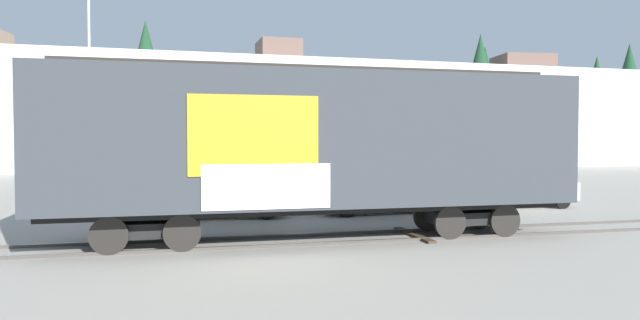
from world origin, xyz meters
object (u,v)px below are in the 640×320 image
Objects in this scene: flagpole at (86,68)px; parked_car_tan at (220,193)px; freight_car at (318,142)px; parked_car_black at (374,190)px; parked_car_silver at (513,186)px.

parked_car_tan is (5.44, -7.14, -5.18)m from flagpole.
flagpole is at bearing 121.41° from freight_car.
parked_car_black is at bearing -33.61° from flagpole.
flagpole reaches higher than parked_car_tan.
parked_car_tan is 5.77m from parked_car_black.
parked_car_tan reaches higher than parked_car_black.
freight_car is 6.46m from parked_car_black.
flagpole is 2.04× the size of parked_car_silver.
flagpole reaches higher than freight_car.
parked_car_black is (5.76, -0.31, -0.02)m from parked_car_tan.
flagpole is (-7.64, 12.51, 3.36)m from freight_car.
parked_car_black is (3.56, 5.07, -1.83)m from freight_car.
flagpole is at bearing 127.30° from parked_car_tan.
flagpole is at bearing 146.39° from parked_car_black.
freight_car reaches higher than parked_car_silver.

